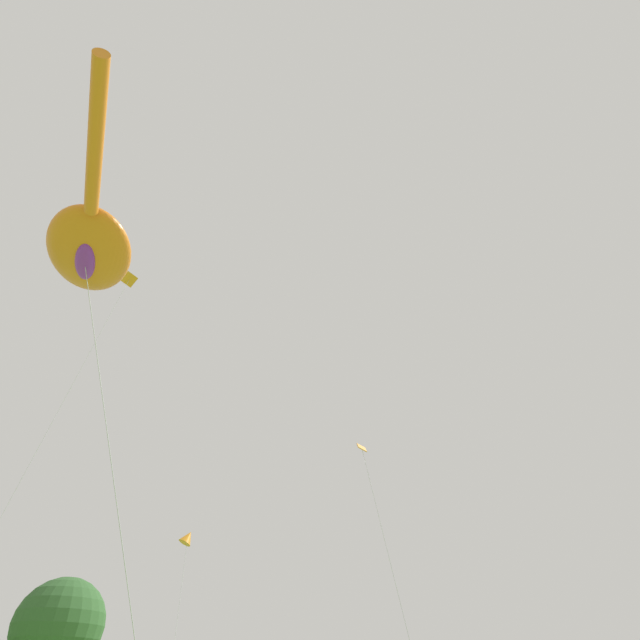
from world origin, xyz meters
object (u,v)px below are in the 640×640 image
(small_kite_stunt_black, at_px, (368,475))
(tree_oak_left, at_px, (58,626))
(small_kite_delta_white, at_px, (115,307))
(small_kite_streamer_purple, at_px, (188,538))
(big_show_kite, at_px, (90,246))

(small_kite_stunt_black, relative_size, tree_oak_left, 1.16)
(tree_oak_left, bearing_deg, small_kite_delta_white, -116.14)
(small_kite_streamer_purple, xyz_separation_m, tree_oak_left, (5.03, 24.30, -2.00))
(small_kite_stunt_black, bearing_deg, small_kite_streamer_purple, -128.63)
(small_kite_streamer_purple, xyz_separation_m, small_kite_delta_white, (-6.52, 0.76, 11.29))
(tree_oak_left, bearing_deg, small_kite_stunt_black, -94.63)
(small_kite_streamer_purple, distance_m, tree_oak_left, 24.89)
(small_kite_stunt_black, height_order, tree_oak_left, small_kite_stunt_black)
(big_show_kite, height_order, tree_oak_left, big_show_kite)
(tree_oak_left, bearing_deg, big_show_kite, -116.42)
(small_kite_streamer_purple, bearing_deg, big_show_kite, -29.13)
(small_kite_stunt_black, distance_m, tree_oak_left, 34.35)
(big_show_kite, height_order, small_kite_delta_white, small_kite_delta_white)
(small_kite_streamer_purple, bearing_deg, tree_oak_left, -167.35)
(big_show_kite, xyz_separation_m, small_kite_streamer_purple, (11.15, 8.26, -6.55))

